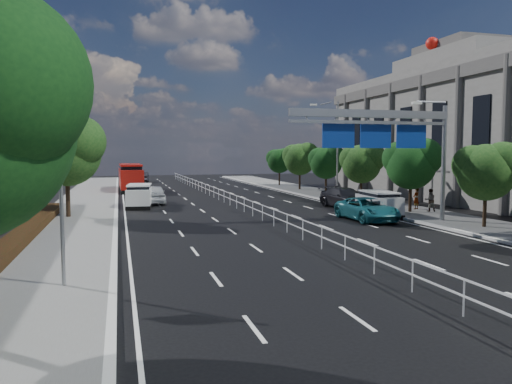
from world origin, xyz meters
name	(u,v)px	position (x,y,z in m)	size (l,w,h in m)	color
ground	(363,269)	(0.00, 0.00, 0.00)	(160.00, 160.00, 0.00)	black
sidewalk_near	(30,290)	(-11.50, 0.00, 0.07)	(5.00, 140.00, 0.14)	slate
kerb_near	(113,284)	(-9.00, 0.00, 0.07)	(0.25, 140.00, 0.15)	silver
median_fence	(232,200)	(0.00, 22.50, 0.53)	(0.05, 85.00, 1.02)	silver
hedge_near	(2,253)	(-13.30, 5.00, 0.36)	(1.00, 36.00, 0.44)	black
toilet_sign	(46,198)	(-10.95, 0.00, 2.94)	(1.62, 0.18, 4.34)	gray
overhead_gantry	(388,131)	(6.74, 10.05, 5.61)	(10.24, 0.38, 7.45)	gray
streetlight_far	(334,143)	(10.50, 26.00, 5.21)	(2.78, 2.40, 9.00)	gray
civic_hall	(486,131)	(23.72, 22.00, 6.27)	(14.40, 36.00, 14.35)	slate
near_tree_back	(67,148)	(-11.94, 17.97, 4.61)	(4.84, 4.51, 6.69)	black
far_tree_c	(487,169)	(11.24, 6.98, 3.43)	(3.52, 3.28, 4.94)	black
far_tree_d	(412,162)	(11.25, 14.48, 3.69)	(3.85, 3.59, 5.34)	black
far_tree_e	(362,162)	(11.25, 21.98, 3.56)	(3.63, 3.38, 5.13)	black
far_tree_f	(327,161)	(11.24, 29.48, 3.49)	(3.52, 3.28, 5.02)	black
far_tree_g	(300,158)	(11.25, 36.98, 3.75)	(3.96, 3.69, 5.45)	black
far_tree_h	(280,160)	(11.24, 44.48, 3.42)	(3.41, 3.18, 4.91)	black
white_minivan	(140,196)	(-7.22, 23.56, 0.91)	(2.28, 4.42, 1.85)	black
red_bus	(130,177)	(-7.50, 41.35, 1.58)	(2.61, 10.17, 3.03)	black
near_car_silver	(154,194)	(-5.95, 26.19, 0.81)	(1.92, 4.77, 1.62)	#B9BDC1
near_car_dark	(143,177)	(-5.41, 57.68, 0.75)	(1.59, 4.55, 1.50)	black
silver_minivan	(379,204)	(8.30, 13.76, 0.84)	(2.02, 4.24, 1.72)	black
parked_car_teal	(367,209)	(6.50, 12.00, 0.73)	(2.41, 5.23, 1.45)	#175C67
parked_car_dark	(345,198)	(8.30, 19.00, 0.79)	(2.21, 5.43, 1.57)	black
pedestrian_a	(416,199)	(12.50, 15.74, 0.93)	(0.57, 0.38, 1.58)	gray
pedestrian_b	(430,200)	(12.61, 14.18, 0.95)	(0.79, 0.61, 1.62)	gray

